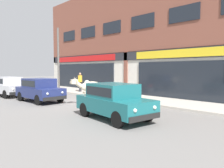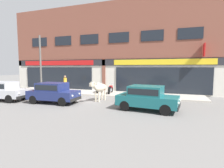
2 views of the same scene
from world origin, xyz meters
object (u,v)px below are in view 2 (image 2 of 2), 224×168
motorcycle_1 (111,89)px  pedestrian (65,82)px  utility_pole (41,64)px  car_2 (147,97)px  cow (100,88)px  motorcycle_0 (99,88)px  car_1 (3,90)px  car_0 (53,92)px

motorcycle_1 → pedestrian: bearing=-175.0°
pedestrian → utility_pole: (-2.38, -0.66, 1.80)m
car_2 → cow: bearing=155.6°
motorcycle_0 → utility_pole: 6.42m
car_1 → car_2: bearing=3.1°
motorcycle_0 → pedestrian: (-3.45, -0.58, 0.60)m
cow → car_1: size_ratio=0.57×
cow → car_1: bearing=-161.9°
car_0 → utility_pole: utility_pole is taller
car_0 → utility_pole: 6.38m
cow → utility_pole: utility_pole is taller
cow → car_2: (3.77, -1.71, -0.19)m
motorcycle_0 → car_1: bearing=-133.8°
pedestrian → utility_pole: 3.05m
utility_pole → car_2: bearing=-19.3°
car_0 → pedestrian: (-2.15, 4.63, 0.31)m
pedestrian → utility_pole: bearing=-164.6°
car_1 → motorcycle_1: bearing=39.5°
car_0 → car_1: 4.25m
cow → motorcycle_0: (-1.55, 3.44, -0.48)m
car_1 → car_0: bearing=7.1°
pedestrian → car_1: bearing=-111.8°
cow → car_0: size_ratio=0.58×
cow → motorcycle_0: 3.80m
car_0 → pedestrian: pedestrian is taller
car_1 → pedestrian: size_ratio=2.35×
car_0 → motorcycle_1: size_ratio=2.03×
motorcycle_0 → car_0: bearing=-103.9°
cow → car_0: (-2.84, -1.77, -0.19)m
car_2 → motorcycle_0: size_ratio=2.07×
car_1 → motorcycle_1: 8.76m
cow → motorcycle_1: (-0.30, 3.26, -0.48)m
car_0 → utility_pole: bearing=138.8°
car_2 → utility_pole: bearing=160.7°
car_0 → car_1: (-4.22, -0.53, 0.00)m
cow → car_2: 4.14m
car_0 → car_1: size_ratio=0.98×
car_2 → utility_pole: (-11.14, 3.91, 2.10)m
car_0 → utility_pole: size_ratio=0.66×
car_0 → car_1: bearing=-172.9°
car_2 → motorcycle_1: car_2 is taller
car_2 → motorcycle_0: car_2 is taller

